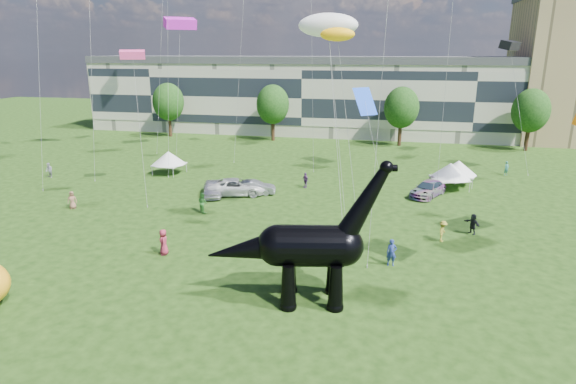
# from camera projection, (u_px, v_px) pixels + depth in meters

# --- Properties ---
(ground) EXTENTS (220.00, 220.00, 0.00)m
(ground) POSITION_uv_depth(u_px,v_px,m) (247.00, 321.00, 25.96)
(ground) COLOR #16330C
(ground) RESTS_ON ground
(terrace_row) EXTENTS (78.00, 11.00, 12.00)m
(terrace_row) POSITION_uv_depth(u_px,v_px,m) (308.00, 98.00, 83.99)
(terrace_row) COLOR beige
(terrace_row) RESTS_ON ground
(tree_far_left) EXTENTS (5.20, 5.20, 9.44)m
(tree_far_left) POSITION_uv_depth(u_px,v_px,m) (168.00, 99.00, 80.06)
(tree_far_left) COLOR #382314
(tree_far_left) RESTS_ON ground
(tree_mid_left) EXTENTS (5.20, 5.20, 9.44)m
(tree_mid_left) POSITION_uv_depth(u_px,v_px,m) (273.00, 101.00, 76.31)
(tree_mid_left) COLOR #382314
(tree_mid_left) RESTS_ON ground
(tree_mid_right) EXTENTS (5.20, 5.20, 9.44)m
(tree_mid_right) POSITION_uv_depth(u_px,v_px,m) (402.00, 104.00, 72.15)
(tree_mid_right) COLOR #382314
(tree_mid_right) RESTS_ON ground
(tree_far_right) EXTENTS (5.20, 5.20, 9.44)m
(tree_far_right) POSITION_uv_depth(u_px,v_px,m) (531.00, 107.00, 68.40)
(tree_far_right) COLOR #382314
(tree_far_right) RESTS_ON ground
(dinosaur_sculpture) EXTENTS (10.71, 3.80, 8.72)m
(dinosaur_sculpture) POSITION_uv_depth(u_px,v_px,m) (304.00, 248.00, 27.20)
(dinosaur_sculpture) COLOR black
(dinosaur_sculpture) RESTS_ON ground
(car_silver) EXTENTS (3.27, 4.85, 1.53)m
(car_silver) POSITION_uv_depth(u_px,v_px,m) (212.00, 188.00, 48.12)
(car_silver) COLOR silver
(car_silver) RESTS_ON ground
(car_grey) EXTENTS (4.43, 2.23, 1.39)m
(car_grey) POSITION_uv_depth(u_px,v_px,m) (254.00, 187.00, 48.75)
(car_grey) COLOR gray
(car_grey) RESTS_ON ground
(car_white) EXTENTS (6.44, 4.18, 1.65)m
(car_white) POSITION_uv_depth(u_px,v_px,m) (237.00, 187.00, 48.47)
(car_white) COLOR silver
(car_white) RESTS_ON ground
(car_dark) EXTENTS (4.27, 5.62, 1.52)m
(car_dark) POSITION_uv_depth(u_px,v_px,m) (428.00, 189.00, 48.04)
(car_dark) COLOR #595960
(car_dark) RESTS_ON ground
(gazebo_near) EXTENTS (4.01, 4.01, 2.69)m
(gazebo_near) POSITION_uv_depth(u_px,v_px,m) (458.00, 168.00, 51.86)
(gazebo_near) COLOR white
(gazebo_near) RESTS_ON ground
(gazebo_far) EXTENTS (5.28, 5.28, 2.82)m
(gazebo_far) POSITION_uv_depth(u_px,v_px,m) (450.00, 171.00, 50.08)
(gazebo_far) COLOR white
(gazebo_far) RESTS_ON ground
(gazebo_left) EXTENTS (4.34, 4.34, 2.71)m
(gazebo_left) POSITION_uv_depth(u_px,v_px,m) (169.00, 158.00, 56.51)
(gazebo_left) COLOR white
(gazebo_left) RESTS_ON ground
(visitors) EXTENTS (52.33, 47.65, 1.89)m
(visitors) POSITION_uv_depth(u_px,v_px,m) (262.00, 222.00, 38.33)
(visitors) COLOR #378334
(visitors) RESTS_ON ground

